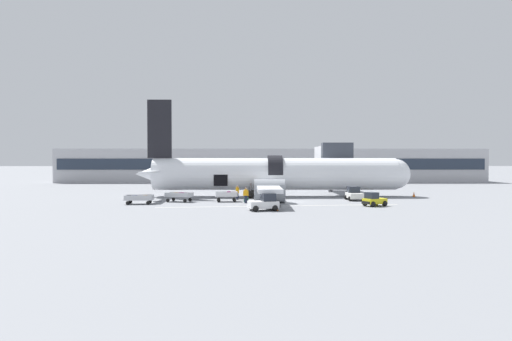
% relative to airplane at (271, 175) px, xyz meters
% --- Properties ---
extents(ground_plane, '(500.00, 500.00, 0.00)m').
position_rel_airplane_xyz_m(ground_plane, '(1.65, -6.92, -2.78)').
color(ground_plane, gray).
extents(apron_marking_line, '(24.81, 3.01, 0.01)m').
position_rel_airplane_xyz_m(apron_marking_line, '(0.42, -11.63, -2.78)').
color(apron_marking_line, silver).
rests_on(apron_marking_line, ground_plane).
extents(terminal_strip, '(86.49, 10.87, 6.79)m').
position_rel_airplane_xyz_m(terminal_strip, '(1.65, 37.71, 0.62)').
color(terminal_strip, '#B2B2B7').
rests_on(terminal_strip, ground_plane).
extents(jet_bridge_stub, '(4.02, 11.15, 6.92)m').
position_rel_airplane_xyz_m(jet_bridge_stub, '(8.89, 6.60, 2.25)').
color(jet_bridge_stub, '#4C4C51').
rests_on(jet_bridge_stub, ground_plane).
extents(airplane, '(34.89, 31.53, 12.24)m').
position_rel_airplane_xyz_m(airplane, '(0.00, 0.00, 0.00)').
color(airplane, white).
rests_on(airplane, ground_plane).
extents(baggage_tug_lead, '(2.66, 2.31, 1.42)m').
position_rel_airplane_xyz_m(baggage_tug_lead, '(9.85, -11.96, -2.19)').
color(baggage_tug_lead, yellow).
rests_on(baggage_tug_lead, ground_plane).
extents(baggage_tug_mid, '(2.03, 2.94, 1.58)m').
position_rel_airplane_xyz_m(baggage_tug_mid, '(9.34, -5.40, -2.10)').
color(baggage_tug_mid, silver).
rests_on(baggage_tug_mid, ground_plane).
extents(baggage_tug_rear, '(3.07, 2.44, 1.60)m').
position_rel_airplane_xyz_m(baggage_tug_rear, '(-1.33, -15.70, -2.10)').
color(baggage_tug_rear, white).
rests_on(baggage_tug_rear, ground_plane).
extents(baggage_cart_loading, '(3.42, 1.98, 1.18)m').
position_rel_airplane_xyz_m(baggage_cart_loading, '(-5.21, -6.91, -2.22)').
color(baggage_cart_loading, silver).
rests_on(baggage_cart_loading, ground_plane).
extents(baggage_cart_queued, '(3.87, 2.33, 1.05)m').
position_rel_airplane_xyz_m(baggage_cart_queued, '(-10.54, -7.05, -2.23)').
color(baggage_cart_queued, '#B7BABF').
rests_on(baggage_cart_queued, ground_plane).
extents(baggage_cart_empty, '(3.91, 2.07, 0.96)m').
position_rel_airplane_xyz_m(baggage_cart_empty, '(-14.39, -9.55, -2.30)').
color(baggage_cart_empty, '#B7BABF').
rests_on(baggage_cart_empty, ground_plane).
extents(ground_crew_loader_a, '(0.56, 0.56, 1.77)m').
position_rel_airplane_xyz_m(ground_crew_loader_a, '(-1.93, -3.95, -1.85)').
color(ground_crew_loader_a, '#2D2D33').
rests_on(ground_crew_loader_a, ground_plane).
extents(ground_crew_loader_b, '(0.52, 0.52, 1.64)m').
position_rel_airplane_xyz_m(ground_crew_loader_b, '(-4.18, -4.32, -1.92)').
color(ground_crew_loader_b, '#1E2338').
rests_on(ground_crew_loader_b, ground_plane).
extents(ground_crew_driver, '(0.59, 0.40, 1.70)m').
position_rel_airplane_xyz_m(ground_crew_driver, '(-3.14, -8.72, -1.89)').
color(ground_crew_driver, '#1E2338').
rests_on(ground_crew_driver, ground_plane).
extents(suitcase_on_tarmac_upright, '(0.51, 0.37, 0.61)m').
position_rel_airplane_xyz_m(suitcase_on_tarmac_upright, '(-3.12, -7.35, -2.53)').
color(suitcase_on_tarmac_upright, '#14472D').
rests_on(suitcase_on_tarmac_upright, ground_plane).
extents(safety_cone_nose, '(0.50, 0.50, 0.68)m').
position_rel_airplane_xyz_m(safety_cone_nose, '(17.85, -1.06, -2.46)').
color(safety_cone_nose, black).
rests_on(safety_cone_nose, ground_plane).
extents(safety_cone_engine_left, '(0.43, 0.43, 0.74)m').
position_rel_airplane_xyz_m(safety_cone_engine_left, '(-0.25, -16.02, -2.43)').
color(safety_cone_engine_left, black).
rests_on(safety_cone_engine_left, ground_plane).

